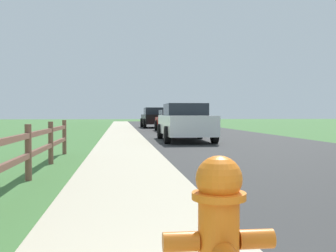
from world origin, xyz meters
name	(u,v)px	position (x,y,z in m)	size (l,w,h in m)	color
ground_plane	(138,132)	(0.00, 25.00, 0.00)	(120.00, 120.00, 0.00)	#437239
road_asphalt	(189,130)	(3.50, 27.00, 0.00)	(7.00, 66.00, 0.01)	#2E2E2E
curb_concrete	(91,131)	(-3.00, 27.00, 0.00)	(6.00, 66.00, 0.01)	#C1B599
grass_verge	(68,131)	(-4.50, 27.00, 0.01)	(5.00, 66.00, 0.00)	#437239
fire_hydrant	(219,244)	(-0.66, 1.37, 0.48)	(0.56, 0.46, 0.92)	orange
rail_fence	(10,155)	(-2.67, 5.33, 0.56)	(0.11, 11.41, 0.95)	brown
parked_suv_white	(185,122)	(1.53, 16.19, 0.77)	(2.06, 4.96, 1.54)	white
parked_car_red	(173,121)	(2.21, 25.15, 0.69)	(2.09, 4.86, 1.37)	maroon
parked_car_black	(154,118)	(1.62, 32.47, 0.80)	(2.09, 4.46, 1.61)	black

